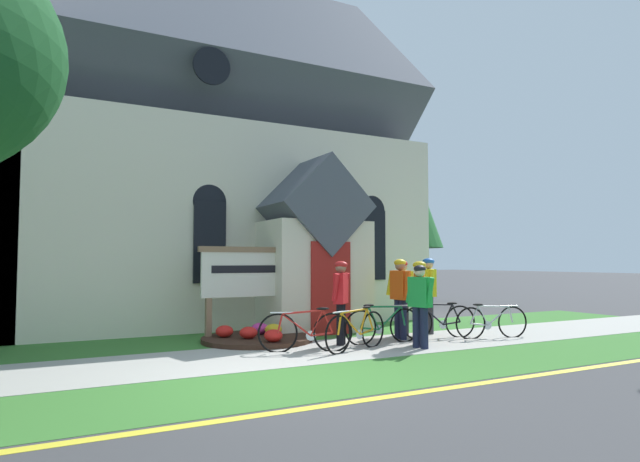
% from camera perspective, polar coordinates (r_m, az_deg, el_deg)
% --- Properties ---
extents(ground, '(140.00, 140.00, 0.00)m').
position_cam_1_polar(ground, '(11.41, -12.40, -11.50)').
color(ground, '#3D3D3F').
extents(sidewalk_slab, '(32.00, 2.34, 0.01)m').
position_cam_1_polar(sidewalk_slab, '(9.64, -6.07, -13.07)').
color(sidewalk_slab, '#A8A59E').
rests_on(sidewalk_slab, ground).
extents(grass_verge, '(32.00, 2.03, 0.01)m').
position_cam_1_polar(grass_verge, '(7.70, 0.22, -15.62)').
color(grass_verge, '#38722D').
rests_on(grass_verge, ground).
extents(church_lawn, '(24.00, 2.22, 0.01)m').
position_cam_1_polar(church_lawn, '(11.76, -10.28, -11.26)').
color(church_lawn, '#38722D').
rests_on(church_lawn, ground).
extents(curb_paint_stripe, '(28.00, 0.16, 0.01)m').
position_cam_1_polar(curb_paint_stripe, '(6.72, 5.13, -17.44)').
color(curb_paint_stripe, yellow).
rests_on(curb_paint_stripe, ground).
extents(church_building, '(13.49, 10.32, 13.99)m').
position_cam_1_polar(church_building, '(16.75, -16.74, 7.48)').
color(church_building, beige).
rests_on(church_building, ground).
extents(church_sign, '(2.19, 0.15, 1.97)m').
position_cam_1_polar(church_sign, '(11.72, -7.68, -4.75)').
color(church_sign, '#7F6047').
rests_on(church_sign, ground).
extents(flower_bed, '(2.28, 2.28, 0.34)m').
position_cam_1_polar(flower_bed, '(11.28, -6.75, -11.19)').
color(flower_bed, '#382319').
rests_on(flower_bed, ground).
extents(bicycle_black, '(1.67, 0.46, 0.79)m').
position_cam_1_polar(bicycle_black, '(11.97, 12.57, -9.33)').
color(bicycle_black, black).
rests_on(bicycle_black, ground).
extents(bicycle_white, '(1.65, 0.47, 0.77)m').
position_cam_1_polar(bicycle_white, '(12.22, 17.79, -9.17)').
color(bicycle_white, black).
rests_on(bicycle_white, ground).
extents(bicycle_blue, '(1.73, 0.17, 0.82)m').
position_cam_1_polar(bicycle_blue, '(11.01, 6.70, -9.91)').
color(bicycle_blue, black).
rests_on(bicycle_blue, ground).
extents(bicycle_orange, '(1.62, 0.70, 0.83)m').
position_cam_1_polar(bicycle_orange, '(9.94, -1.52, -10.63)').
color(bicycle_orange, black).
rests_on(bicycle_orange, ground).
extents(bicycle_green, '(1.66, 0.64, 0.82)m').
position_cam_1_polar(bicycle_green, '(10.13, 3.90, -10.51)').
color(bicycle_green, black).
rests_on(bicycle_green, ground).
extents(cyclist_in_yellow_jersey, '(0.36, 0.72, 1.72)m').
position_cam_1_polar(cyclist_in_yellow_jersey, '(12.54, 11.51, -6.08)').
color(cyclist_in_yellow_jersey, '#2D2D33').
rests_on(cyclist_in_yellow_jersey, ground).
extents(cyclist_in_white_jersey, '(0.54, 0.57, 1.66)m').
position_cam_1_polar(cyclist_in_white_jersey, '(10.66, 2.25, -6.92)').
color(cyclist_in_white_jersey, black).
rests_on(cyclist_in_white_jersey, ground).
extents(cyclist_in_blue_jersey, '(0.52, 0.50, 1.65)m').
position_cam_1_polar(cyclist_in_blue_jersey, '(10.88, 10.58, -6.81)').
color(cyclist_in_blue_jersey, '#191E38').
rests_on(cyclist_in_blue_jersey, ground).
extents(cyclist_in_red_jersey, '(0.30, 0.76, 1.58)m').
position_cam_1_polar(cyclist_in_red_jersey, '(10.44, 10.61, -7.25)').
color(cyclist_in_red_jersey, '#191E38').
rests_on(cyclist_in_red_jersey, ground).
extents(cyclist_in_green_jersey, '(0.54, 0.60, 1.67)m').
position_cam_1_polar(cyclist_in_green_jersey, '(12.19, 8.81, -6.37)').
color(cyclist_in_green_jersey, '#2D2D33').
rests_on(cyclist_in_green_jersey, ground).
extents(cyclist_in_orange_jersey, '(0.27, 0.74, 1.70)m').
position_cam_1_polar(cyclist_in_orange_jersey, '(11.55, 8.54, -6.45)').
color(cyclist_in_orange_jersey, '#191E38').
rests_on(cyclist_in_orange_jersey, ground).
extents(roadside_conifer, '(4.04, 4.04, 8.11)m').
position_cam_1_polar(roadside_conifer, '(21.44, 7.49, 6.12)').
color(roadside_conifer, '#4C3823').
rests_on(roadside_conifer, ground).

